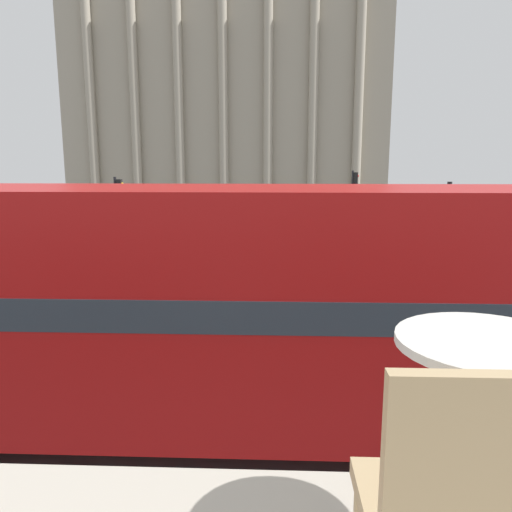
# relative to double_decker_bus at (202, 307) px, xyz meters

# --- Properties ---
(double_decker_bus) EXTENTS (11.13, 2.67, 4.15)m
(double_decker_bus) POSITION_rel_double_decker_bus_xyz_m (0.00, 0.00, 0.00)
(double_decker_bus) COLOR black
(double_decker_bus) RESTS_ON ground_plane
(cafe_dining_table) EXTENTS (0.60, 0.60, 0.73)m
(cafe_dining_table) POSITION_rel_double_decker_bus_xyz_m (1.84, -5.77, 1.43)
(cafe_dining_table) COLOR #2D2D30
(cafe_dining_table) RESTS_ON cafe_floor_slab
(plaza_building_left) EXTENTS (33.57, 11.33, 25.55)m
(plaza_building_left) POSITION_rel_double_decker_bus_xyz_m (-4.17, 48.72, 10.44)
(plaza_building_left) COLOR #A39984
(plaza_building_left) RESTS_ON ground_plane
(traffic_light_near) EXTENTS (0.42, 0.24, 4.03)m
(traffic_light_near) POSITION_rel_double_decker_bus_xyz_m (5.56, 5.45, 0.29)
(traffic_light_near) COLOR black
(traffic_light_near) RESTS_ON ground_plane
(traffic_light_mid) EXTENTS (0.42, 0.24, 3.90)m
(traffic_light_mid) POSITION_rel_double_decker_bus_xyz_m (-5.55, 13.46, 0.22)
(traffic_light_mid) COLOR black
(traffic_light_mid) RESTS_ON ground_plane
(traffic_light_far) EXTENTS (0.42, 0.24, 4.03)m
(traffic_light_far) POSITION_rel_double_decker_bus_xyz_m (5.55, 21.63, 0.29)
(traffic_light_far) COLOR black
(traffic_light_far) RESTS_ON ground_plane
(pedestrian_grey) EXTENTS (0.32, 0.32, 1.78)m
(pedestrian_grey) POSITION_rel_double_decker_bus_xyz_m (-5.83, 24.25, -1.29)
(pedestrian_grey) COLOR #282B33
(pedestrian_grey) RESTS_ON ground_plane
(pedestrian_white) EXTENTS (0.32, 0.32, 1.75)m
(pedestrian_white) POSITION_rel_double_decker_bus_xyz_m (8.37, 17.87, -1.31)
(pedestrian_white) COLOR #282B33
(pedestrian_white) RESTS_ON ground_plane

